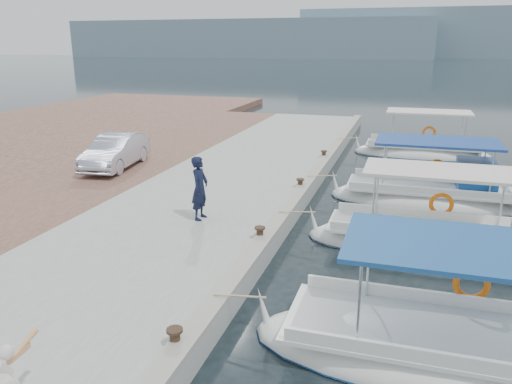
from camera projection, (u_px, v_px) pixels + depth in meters
ground at (256, 284)px, 11.61m from camera, size 400.00×400.00×0.00m
concrete_quay at (214, 200)px, 16.96m from camera, size 6.00×40.00×0.50m
quay_curb at (294, 199)px, 16.10m from camera, size 0.44×40.00×0.12m
cobblestone_strip at (88, 188)px, 18.35m from camera, size 4.00×40.00×0.50m
distant_hills at (489, 37)px, 185.92m from camera, size 330.00×60.00×18.00m
fishing_caique_b at (454, 358)px, 8.67m from camera, size 7.20×2.53×2.83m
fishing_caique_c at (428, 244)px, 13.54m from camera, size 6.60×2.11×2.83m
fishing_caique_d at (430, 198)px, 17.40m from camera, size 6.70×2.49×2.83m
fishing_caique_e at (422, 153)px, 24.73m from camera, size 6.58×2.29×2.83m
mooring_bollards at (260, 232)px, 12.89m from camera, size 0.28×20.28×0.33m
fisherman at (200, 188)px, 14.17m from camera, size 0.45×0.68×1.84m
parked_car at (116, 151)px, 20.17m from camera, size 1.95×4.23×1.34m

